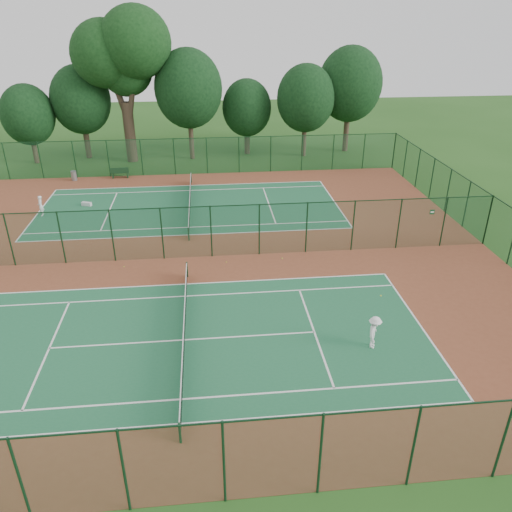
# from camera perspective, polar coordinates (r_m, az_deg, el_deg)

# --- Properties ---
(ground) EXTENTS (120.00, 120.00, 0.00)m
(ground) POSITION_cam_1_polar(r_m,az_deg,el_deg) (32.55, -7.74, -0.15)
(ground) COLOR #234F18
(ground) RESTS_ON ground
(red_pad) EXTENTS (40.00, 36.00, 0.01)m
(red_pad) POSITION_cam_1_polar(r_m,az_deg,el_deg) (32.54, -7.74, -0.14)
(red_pad) COLOR brown
(red_pad) RESTS_ON ground
(court_near) EXTENTS (23.77, 10.97, 0.01)m
(court_near) POSITION_cam_1_polar(r_m,az_deg,el_deg) (24.83, -8.12, -9.48)
(court_near) COLOR #1F623C
(court_near) RESTS_ON red_pad
(court_far) EXTENTS (23.77, 10.97, 0.01)m
(court_far) POSITION_cam_1_polar(r_m,az_deg,el_deg) (40.78, -7.51, 5.55)
(court_far) COLOR #1E5F3B
(court_far) RESTS_ON red_pad
(fence_north) EXTENTS (40.00, 0.09, 3.50)m
(fence_north) POSITION_cam_1_polar(r_m,az_deg,el_deg) (48.81, -7.47, 11.25)
(fence_north) COLOR #194B2E
(fence_north) RESTS_ON ground
(fence_south) EXTENTS (40.00, 0.09, 3.50)m
(fence_south) POSITION_cam_1_polar(r_m,az_deg,el_deg) (16.98, -9.32, -22.68)
(fence_south) COLOR #174527
(fence_south) RESTS_ON ground
(fence_east) EXTENTS (0.09, 36.00, 3.50)m
(fence_east) POSITION_cam_1_polar(r_m,az_deg,el_deg) (36.81, 24.99, 3.75)
(fence_east) COLOR #1A4E2C
(fence_east) RESTS_ON ground
(fence_divider) EXTENTS (40.00, 0.09, 3.50)m
(fence_divider) POSITION_cam_1_polar(r_m,az_deg,el_deg) (31.80, -7.93, 2.68)
(fence_divider) COLOR #164326
(fence_divider) RESTS_ON ground
(tennis_net_near) EXTENTS (0.10, 12.90, 0.97)m
(tennis_net_near) POSITION_cam_1_polar(r_m,az_deg,el_deg) (24.52, -8.20, -8.48)
(tennis_net_near) COLOR #13361C
(tennis_net_near) RESTS_ON ground
(tennis_net_far) EXTENTS (0.10, 12.90, 0.97)m
(tennis_net_far) POSITION_cam_1_polar(r_m,az_deg,el_deg) (40.60, -7.55, 6.25)
(tennis_net_far) COLOR #163E25
(tennis_net_far) RESTS_ON ground
(player_near) EXTENTS (0.99, 1.23, 1.66)m
(player_near) POSITION_cam_1_polar(r_m,az_deg,el_deg) (24.30, 13.36, -8.48)
(player_near) COLOR white
(player_near) RESTS_ON court_near
(player_far) EXTENTS (0.46, 0.63, 1.60)m
(player_far) POSITION_cam_1_polar(r_m,az_deg,el_deg) (41.89, -23.40, 5.29)
(player_far) COLOR white
(player_far) RESTS_ON court_far
(trash_bin) EXTENTS (0.66, 0.66, 0.90)m
(trash_bin) POSITION_cam_1_polar(r_m,az_deg,el_deg) (49.81, -20.09, 8.61)
(trash_bin) COLOR gray
(trash_bin) RESTS_ON red_pad
(bench) EXTENTS (1.70, 0.54, 1.04)m
(bench) POSITION_cam_1_polar(r_m,az_deg,el_deg) (49.19, -15.29, 9.19)
(bench) COLOR black
(bench) RESTS_ON red_pad
(kit_bag) EXTENTS (0.86, 0.57, 0.30)m
(kit_bag) POSITION_cam_1_polar(r_m,az_deg,el_deg) (42.97, -18.79, 5.65)
(kit_bag) COLOR silver
(kit_bag) RESTS_ON red_pad
(stray_ball_a) EXTENTS (0.07, 0.07, 0.07)m
(stray_ball_a) POSITION_cam_1_polar(r_m,az_deg,el_deg) (32.08, 3.01, -0.26)
(stray_ball_a) COLOR #BCDF34
(stray_ball_a) RESTS_ON red_pad
(stray_ball_b) EXTENTS (0.06, 0.06, 0.06)m
(stray_ball_b) POSITION_cam_1_polar(r_m,az_deg,el_deg) (31.62, -3.39, -0.69)
(stray_ball_b) COLOR yellow
(stray_ball_b) RESTS_ON red_pad
(stray_ball_c) EXTENTS (0.06, 0.06, 0.06)m
(stray_ball_c) POSITION_cam_1_polar(r_m,az_deg,el_deg) (32.10, -14.85, -1.17)
(stray_ball_c) COLOR #C6D832
(stray_ball_c) RESTS_ON red_pad
(big_tree) EXTENTS (9.68, 7.09, 14.88)m
(big_tree) POSITION_cam_1_polar(r_m,az_deg,el_deg) (53.17, -15.05, 21.51)
(big_tree) COLOR #37291E
(big_tree) RESTS_ON ground
(evergreen_row) EXTENTS (39.00, 5.00, 12.00)m
(evergreen_row) POSITION_cam_1_polar(r_m,az_deg,el_deg) (55.29, -6.74, 11.23)
(evergreen_row) COLOR black
(evergreen_row) RESTS_ON ground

